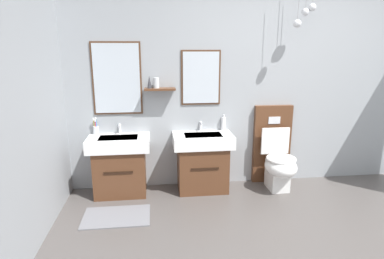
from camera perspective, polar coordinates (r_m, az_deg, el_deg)
The scene contains 9 objects.
wall_back at distance 4.20m, azimuth 15.32°, elevation 8.82°, with size 5.47×0.43×2.66m.
bath_mat at distance 3.52m, azimuth -13.19°, elevation -14.77°, with size 0.68×0.44×0.01m, color slate.
vanity_sink_left at distance 3.89m, azimuth -12.61°, elevation -5.89°, with size 0.70×0.45×0.70m.
tap_on_left_sink at distance 3.93m, azimuth -12.71°, elevation 0.35°, with size 0.03×0.13×0.11m.
vanity_sink_right at distance 3.91m, azimuth 1.86°, elevation -5.45°, with size 0.70×0.45×0.70m.
tap_on_right_sink at distance 3.95m, azimuth 1.56°, elevation 0.76°, with size 0.03×0.13×0.11m.
toilet at distance 4.13m, azimuth 14.65°, elevation -4.84°, with size 0.48×0.62×1.00m.
toothbrush_cup at distance 3.96m, azimuth -16.64°, elevation 0.03°, with size 0.07×0.07×0.21m.
soap_dispenser at distance 3.99m, azimuth 5.58°, elevation 1.07°, with size 0.06×0.06×0.20m.
Camera 1 is at (-1.59, -2.08, 1.69)m, focal length 30.13 mm.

